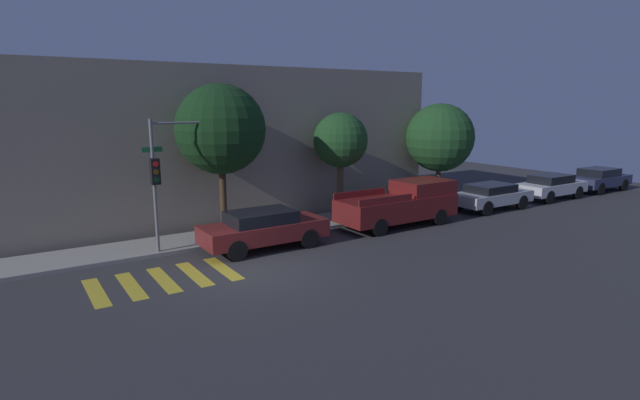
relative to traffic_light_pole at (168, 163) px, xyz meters
The scene contains 13 objects.
ground_plane 4.94m from the traffic_light_pole, 65.92° to the right, with size 60.00×60.00×0.00m, color #333335.
sidewalk 3.69m from the traffic_light_pole, 33.65° to the left, with size 26.00×2.34×0.14m, color gray.
building_row 5.77m from the traffic_light_pole, 74.88° to the left, with size 26.00×6.00×6.95m, color gray.
crosswalk 4.31m from the traffic_light_pole, 112.56° to the right, with size 4.33×2.60×0.00m.
traffic_light_pole is the anchor object (origin of this frame).
sedan_near_corner 4.12m from the traffic_light_pole, 22.73° to the right, with size 4.70×1.85×1.47m.
pickup_truck 10.19m from the traffic_light_pole, ahead, with size 5.55×2.05×1.94m.
sedan_middle 16.14m from the traffic_light_pole, ahead, with size 4.39×1.87×1.33m.
sedan_far_end 21.24m from the traffic_light_pole, ahead, with size 4.40×1.77×1.40m.
sedan_tail_of_row 26.18m from the traffic_light_pole, ahead, with size 4.31×1.85×1.42m.
tree_near_corner 2.96m from the traffic_light_pole, 26.16° to the left, with size 3.55×3.55×6.13m.
tree_midblock 8.34m from the traffic_light_pole, ahead, with size 2.51×2.51×4.95m.
tree_far_end 14.69m from the traffic_light_pole, ahead, with size 3.57×3.57×5.35m.
Camera 1 is at (-6.44, -14.12, 5.37)m, focal length 28.00 mm.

